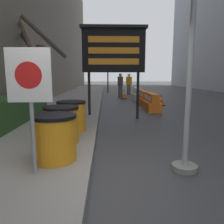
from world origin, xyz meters
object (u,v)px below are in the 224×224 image
barrel_drum_middle (62,125)px  traffic_cone_mid (161,100)px  traffic_cone_near (124,94)px  traffic_cone_far (144,93)px  jersey_barrier_white (137,94)px  jersey_barrier_orange_near (151,103)px  jersey_barrier_orange_far (143,98)px  barrel_drum_foreground (55,138)px  barrel_drum_back (72,116)px  traffic_light_near_curb (108,65)px  warning_sign (30,86)px  message_board (114,51)px  pedestrian_worker (120,83)px  pedestrian_passerby (129,83)px

barrel_drum_middle → traffic_cone_mid: 8.30m
traffic_cone_near → traffic_cone_far: 1.71m
jersey_barrier_white → traffic_cone_far: jersey_barrier_white is taller
traffic_cone_far → jersey_barrier_orange_near: bearing=-96.8°
jersey_barrier_orange_far → barrel_drum_foreground: bearing=-109.2°
barrel_drum_foreground → barrel_drum_back: size_ratio=1.00×
barrel_drum_foreground → barrel_drum_back: 2.04m
barrel_drum_middle → traffic_light_near_curb: (1.24, 16.36, 2.06)m
jersey_barrier_orange_far → warning_sign: bearing=-109.3°
barrel_drum_foreground → traffic_light_near_curb: traffic_light_near_curb is taller
barrel_drum_middle → traffic_cone_far: bearing=71.3°
traffic_cone_near → traffic_light_near_curb: traffic_light_near_curb is taller
traffic_cone_mid → message_board: bearing=-127.1°
message_board → pedestrian_worker: message_board is taller
traffic_cone_mid → pedestrian_worker: 5.01m
jersey_barrier_white → traffic_cone_near: size_ratio=3.20×
traffic_cone_far → barrel_drum_middle: bearing=-108.7°
traffic_light_near_curb → barrel_drum_back: bearing=-94.4°
traffic_cone_mid → traffic_light_near_curb: 9.84m
pedestrian_worker → barrel_drum_back: bearing=10.0°
message_board → jersey_barrier_orange_near: size_ratio=1.92×
jersey_barrier_orange_near → traffic_cone_far: size_ratio=2.35×
pedestrian_passerby → message_board: bearing=95.7°
barrel_drum_middle → traffic_cone_far: size_ratio=1.08×
barrel_drum_foreground → traffic_cone_mid: (4.00, 8.25, -0.25)m
warning_sign → jersey_barrier_white: 12.39m
jersey_barrier_white → warning_sign: bearing=-105.5°
barrel_drum_back → traffic_cone_far: bearing=70.0°
jersey_barrier_orange_near → barrel_drum_foreground: bearing=-115.2°
pedestrian_worker → barrel_drum_foreground: bearing=11.7°
barrel_drum_middle → jersey_barrier_orange_near: bearing=60.2°
message_board → jersey_barrier_orange_far: message_board is taller
jersey_barrier_white → pedestrian_worker: pedestrian_worker is taller
warning_sign → message_board: bearing=74.5°
traffic_cone_near → traffic_cone_far: bearing=23.8°
jersey_barrier_orange_near → jersey_barrier_white: 4.78m
jersey_barrier_orange_far → traffic_cone_near: size_ratio=2.98×
jersey_barrier_orange_far → traffic_cone_far: (0.71, 3.65, 0.03)m
barrel_drum_foreground → jersey_barrier_white: bearing=74.7°
barrel_drum_foreground → jersey_barrier_orange_near: (3.10, 6.58, -0.21)m
pedestrian_passerby → pedestrian_worker: bearing=83.1°
barrel_drum_back → jersey_barrier_orange_near: bearing=55.6°
barrel_drum_foreground → jersey_barrier_orange_far: 9.40m
pedestrian_worker → pedestrian_passerby: 2.38m
jersey_barrier_white → traffic_light_near_curb: bearing=107.9°
jersey_barrier_orange_far → pedestrian_passerby: 6.17m
message_board → traffic_cone_near: 7.70m
message_board → traffic_cone_near: bearing=81.9°
barrel_drum_middle → pedestrian_worker: size_ratio=0.45×
message_board → traffic_cone_far: 8.67m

